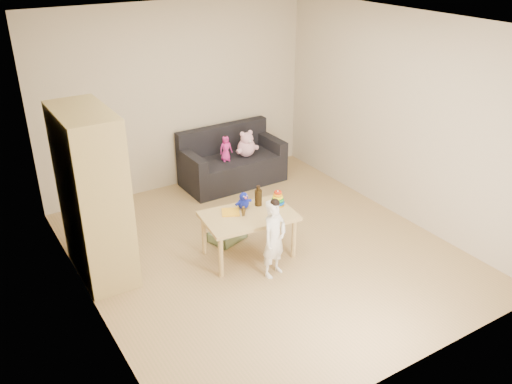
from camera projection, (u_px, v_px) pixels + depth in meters
room at (264, 147)px, 5.82m from camera, size 4.50×4.50×4.50m
wardrobe at (93, 196)px, 5.61m from camera, size 0.51×1.03×1.85m
sofa at (233, 170)px, 8.01m from camera, size 1.48×0.75×0.41m
play_table at (249, 235)px, 6.18m from camera, size 1.09×0.76×0.54m
storage_bin at (227, 235)px, 6.59m from camera, size 0.48×0.42×0.12m
toddler at (274, 240)px, 5.77m from camera, size 0.37×0.30×0.87m
pink_bear at (246, 146)px, 7.88m from camera, size 0.31×0.27×0.33m
doll at (226, 149)px, 7.71m from camera, size 0.20×0.14×0.36m
ring_stacker at (278, 199)px, 6.23m from camera, size 0.16×0.16×0.19m
brown_bottle at (258, 197)px, 6.22m from camera, size 0.08×0.08×0.24m
blue_plush at (243, 200)px, 6.15m from camera, size 0.19×0.16×0.20m
wooden_figure at (243, 211)px, 6.00m from camera, size 0.05×0.04×0.12m
yellow_book at (231, 212)px, 6.09m from camera, size 0.26×0.26×0.01m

